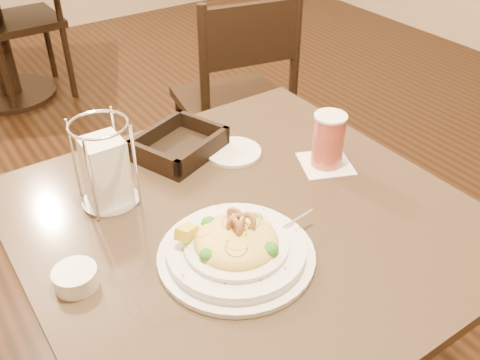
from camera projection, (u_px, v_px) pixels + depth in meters
main_table at (245, 293)px, 1.27m from camera, size 0.90×0.90×0.75m
dining_chair_near at (237, 97)px, 2.15m from camera, size 0.50×0.50×0.93m
dining_chair_far at (20, 15)px, 2.98m from camera, size 0.42×0.42×0.93m
pasta_bowl at (236, 247)px, 1.01m from camera, size 0.34×0.30×0.10m
drink_glass at (328, 141)px, 1.25m from camera, size 0.16×0.16×0.13m
bread_basket at (179, 146)px, 1.32m from camera, size 0.25×0.22×0.06m
napkin_caddy at (106, 169)px, 1.12m from camera, size 0.12×0.12×0.20m
side_plate at (234, 152)px, 1.33m from camera, size 0.18×0.18×0.01m
butter_ramekin at (76, 278)px, 0.96m from camera, size 0.09×0.09×0.04m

